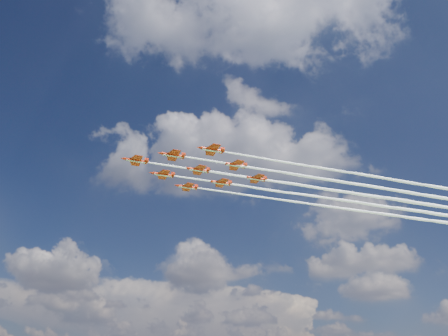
% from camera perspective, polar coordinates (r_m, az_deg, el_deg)
% --- Properties ---
extents(jet_lead, '(139.25, 76.89, 2.35)m').
position_cam_1_polar(jet_lead, '(175.06, 13.73, -2.78)').
color(jet_lead, red).
extents(jet_row2_port, '(139.25, 76.89, 2.35)m').
position_cam_1_polar(jet_row2_port, '(175.32, 18.13, -2.22)').
color(jet_row2_port, red).
extents(jet_row2_starb, '(139.25, 76.89, 2.35)m').
position_cam_1_polar(jet_row2_starb, '(186.85, 15.37, -4.11)').
color(jet_row2_starb, red).
extents(jet_row3_port, '(139.25, 76.89, 2.35)m').
position_cam_1_polar(jet_row3_port, '(176.62, 22.49, -1.66)').
color(jet_row3_port, red).
extents(jet_row3_centre, '(139.25, 76.89, 2.35)m').
position_cam_1_polar(jet_row3_centre, '(187.42, 19.49, -3.59)').
color(jet_row3_centre, red).
extents(jet_row3_starb, '(139.25, 76.89, 2.35)m').
position_cam_1_polar(jet_row3_starb, '(198.87, 16.82, -5.29)').
color(jet_row3_starb, red).
extents(jet_row4_port, '(139.25, 76.89, 2.35)m').
position_cam_1_polar(jet_row4_port, '(188.97, 23.56, -3.05)').
color(jet_row4_port, red).
extents(jet_row4_starb, '(139.25, 76.89, 2.35)m').
position_cam_1_polar(jet_row4_starb, '(199.71, 20.69, -4.78)').
color(jet_row4_starb, red).
extents(jet_tail, '(139.25, 76.89, 2.35)m').
position_cam_1_polar(jet_tail, '(201.47, 24.50, -4.26)').
color(jet_tail, red).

